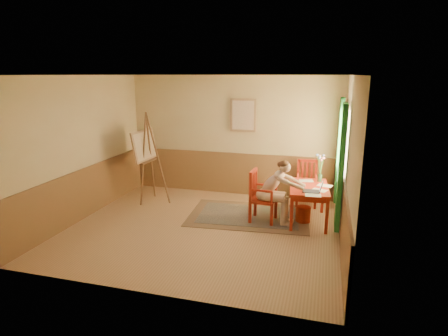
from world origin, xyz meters
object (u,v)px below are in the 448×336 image
(chair_left, at_px, (261,196))
(laptop, at_px, (314,190))
(easel, at_px, (146,149))
(table, at_px, (309,191))
(chair_back, at_px, (307,183))
(figure, at_px, (275,189))

(chair_left, xyz_separation_m, laptop, (1.00, -0.12, 0.25))
(easel, bearing_deg, table, -4.87)
(chair_back, bearing_deg, easel, -168.79)
(figure, relative_size, easel, 0.62)
(table, xyz_separation_m, chair_back, (-0.09, 1.00, -0.13))
(table, relative_size, figure, 1.00)
(chair_left, distance_m, figure, 0.34)
(laptop, xyz_separation_m, easel, (-3.69, 0.65, 0.44))
(table, bearing_deg, laptop, -72.17)
(chair_left, bearing_deg, laptop, -6.71)
(easel, bearing_deg, chair_left, -11.25)
(chair_left, height_order, chair_back, chair_left)
(chair_left, relative_size, figure, 0.82)
(chair_left, relative_size, easel, 0.51)
(chair_left, height_order, figure, figure)
(laptop, bearing_deg, figure, 173.24)
(table, bearing_deg, easel, 175.13)
(table, relative_size, easel, 0.62)
(chair_back, relative_size, laptop, 2.66)
(table, height_order, chair_back, chair_back)
(figure, xyz_separation_m, easel, (-2.97, 0.57, 0.51))
(chair_left, relative_size, laptop, 2.75)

